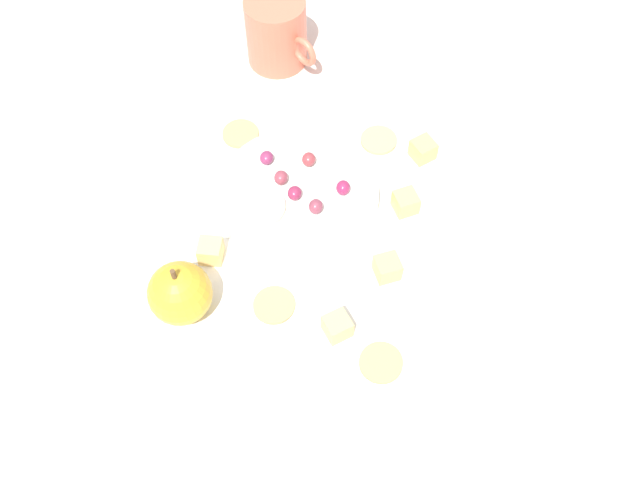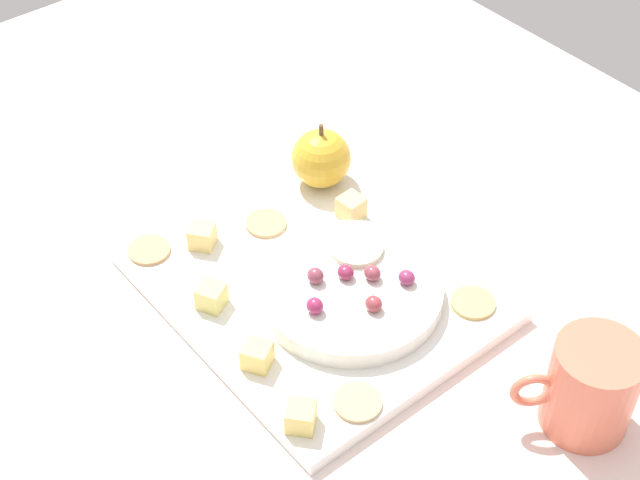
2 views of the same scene
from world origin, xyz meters
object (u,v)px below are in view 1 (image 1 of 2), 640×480
(apple_whole, at_px, (180,293))
(cracker_0, at_px, (274,305))
(platter, at_px, (302,236))
(cracker_1, at_px, (241,134))
(cheese_cube_1, at_px, (211,251))
(cheese_cube_4, at_px, (405,202))
(grape_4, at_px, (295,193))
(cheese_cube_2, at_px, (337,326))
(cracker_2, at_px, (381,363))
(grape_1, at_px, (281,178))
(grape_2, at_px, (343,188))
(apple_slice_0, at_px, (261,207))
(cracker_3, at_px, (379,140))
(serving_dish, at_px, (298,196))
(grape_0, at_px, (267,158))
(grape_5, at_px, (316,206))
(cheese_cube_3, at_px, (423,150))
(cup, at_px, (277,32))
(cheese_cube_0, at_px, (387,268))
(grape_3, at_px, (309,159))

(apple_whole, distance_m, cracker_0, 0.10)
(platter, relative_size, cracker_1, 7.64)
(cheese_cube_1, bearing_deg, apple_whole, 169.77)
(cheese_cube_4, distance_m, grape_4, 0.12)
(cheese_cube_2, relative_size, cracker_2, 0.57)
(cracker_1, height_order, grape_1, grape_1)
(grape_2, xyz_separation_m, apple_slice_0, (-0.04, 0.08, -0.00))
(cracker_3, xyz_separation_m, grape_2, (-0.09, 0.03, 0.03))
(serving_dish, distance_m, grape_1, 0.03)
(grape_0, xyz_separation_m, grape_2, (-0.03, -0.09, 0.00))
(cheese_cube_2, relative_size, grape_5, 1.44)
(apple_whole, height_order, cracker_0, apple_whole)
(cheese_cube_3, distance_m, cheese_cube_4, 0.08)
(serving_dish, xyz_separation_m, apple_whole, (-0.15, 0.09, 0.02))
(cracker_3, bearing_deg, grape_0, 119.66)
(cracker_3, bearing_deg, serving_dish, 142.60)
(cup, bearing_deg, platter, -162.75)
(platter, xyz_separation_m, grape_5, (0.02, -0.01, 0.04))
(cracker_1, bearing_deg, cheese_cube_2, -146.28)
(apple_whole, height_order, cracker_2, apple_whole)
(serving_dish, relative_size, grape_2, 10.54)
(cheese_cube_1, distance_m, cracker_2, 0.21)
(grape_0, relative_size, grape_4, 1.00)
(cheese_cube_0, height_order, cracker_1, cheese_cube_0)
(cheese_cube_0, distance_m, cracker_1, 0.25)
(cheese_cube_4, bearing_deg, cup, 41.03)
(apple_slice_0, bearing_deg, grape_3, -29.36)
(cracker_3, distance_m, grape_4, 0.14)
(cheese_cube_0, bearing_deg, cracker_3, 10.30)
(cracker_3, bearing_deg, apple_slice_0, 139.81)
(cheese_cube_2, distance_m, grape_3, 0.20)
(cracker_0, bearing_deg, cheese_cube_3, -30.12)
(cheese_cube_3, height_order, cup, cup)
(serving_dish, relative_size, grape_4, 10.54)
(cracker_2, height_order, cup, cup)
(cheese_cube_0, bearing_deg, cracker_2, -175.57)
(platter, height_order, grape_5, grape_5)
(cheese_cube_4, relative_size, grape_3, 1.44)
(cheese_cube_0, bearing_deg, cheese_cube_1, 93.86)
(platter, xyz_separation_m, cracker_3, (0.14, -0.07, 0.01))
(platter, distance_m, apple_whole, 0.16)
(cheese_cube_0, height_order, grape_1, grape_1)
(grape_2, bearing_deg, platter, 141.48)
(cracker_1, relative_size, grape_5, 2.54)
(cheese_cube_2, distance_m, apple_slice_0, 0.16)
(cracker_3, bearing_deg, cheese_cube_4, -155.56)
(platter, distance_m, cheese_cube_4, 0.12)
(cheese_cube_4, xyz_separation_m, cracker_1, (0.07, 0.21, -0.01))
(apple_slice_0, bearing_deg, cracker_2, -133.95)
(cracker_2, relative_size, grape_4, 2.54)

